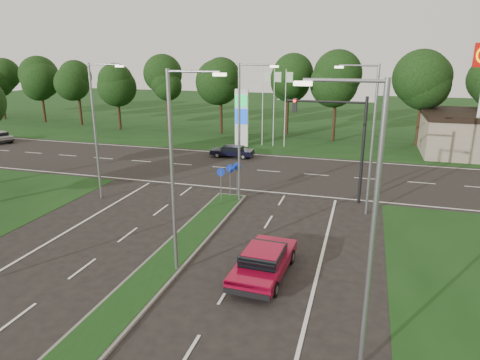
# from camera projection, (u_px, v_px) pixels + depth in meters

# --- Properties ---
(ground) EXTENTS (160.00, 160.00, 0.00)m
(ground) POSITION_uv_depth(u_px,v_px,m) (79.00, 353.00, 14.24)
(ground) COLOR black
(ground) RESTS_ON ground
(verge_far) EXTENTS (160.00, 50.00, 0.02)m
(verge_far) POSITION_uv_depth(u_px,v_px,m) (308.00, 118.00, 64.77)
(verge_far) COLOR #133311
(verge_far) RESTS_ON ground
(cross_road) EXTENTS (160.00, 12.00, 0.02)m
(cross_road) POSITION_uv_depth(u_px,v_px,m) (257.00, 170.00, 36.29)
(cross_road) COLOR black
(cross_road) RESTS_ON ground
(median_kerb) EXTENTS (2.00, 26.00, 0.12)m
(median_kerb) POSITION_uv_depth(u_px,v_px,m) (139.00, 290.00, 17.90)
(median_kerb) COLOR slate
(median_kerb) RESTS_ON ground
(streetlight_median_near) EXTENTS (2.53, 0.22, 9.00)m
(streetlight_median_near) POSITION_uv_depth(u_px,v_px,m) (176.00, 164.00, 18.03)
(streetlight_median_near) COLOR gray
(streetlight_median_near) RESTS_ON ground
(streetlight_median_far) EXTENTS (2.53, 0.22, 9.00)m
(streetlight_median_far) POSITION_uv_depth(u_px,v_px,m) (242.00, 127.00, 27.21)
(streetlight_median_far) COLOR gray
(streetlight_median_far) RESTS_ON ground
(streetlight_left_far) EXTENTS (2.53, 0.22, 9.00)m
(streetlight_left_far) POSITION_uv_depth(u_px,v_px,m) (97.00, 125.00, 27.90)
(streetlight_left_far) COLOR gray
(streetlight_left_far) RESTS_ON ground
(streetlight_right_far) EXTENTS (2.53, 0.22, 9.00)m
(streetlight_right_far) POSITION_uv_depth(u_px,v_px,m) (370.00, 133.00, 25.09)
(streetlight_right_far) COLOR gray
(streetlight_right_far) RESTS_ON ground
(streetlight_right_near) EXTENTS (2.53, 0.22, 9.00)m
(streetlight_right_near) POSITION_uv_depth(u_px,v_px,m) (367.00, 218.00, 12.23)
(streetlight_right_near) COLOR gray
(streetlight_right_near) RESTS_ON ground
(traffic_signal) EXTENTS (5.10, 0.42, 7.00)m
(traffic_signal) POSITION_uv_depth(u_px,v_px,m) (343.00, 133.00, 27.49)
(traffic_signal) COLOR black
(traffic_signal) RESTS_ON ground
(median_signs) EXTENTS (1.16, 1.76, 2.38)m
(median_signs) POSITION_uv_depth(u_px,v_px,m) (230.00, 174.00, 28.82)
(median_signs) COLOR gray
(median_signs) RESTS_ON ground
(gas_pylon) EXTENTS (5.80, 1.26, 8.00)m
(gas_pylon) POSITION_uv_depth(u_px,v_px,m) (244.00, 116.00, 44.71)
(gas_pylon) COLOR silver
(gas_pylon) RESTS_ON ground
(treeline_far) EXTENTS (6.00, 6.00, 9.90)m
(treeline_far) POSITION_uv_depth(u_px,v_px,m) (293.00, 78.00, 48.94)
(treeline_far) COLOR black
(treeline_far) RESTS_ON ground
(red_sedan) EXTENTS (2.22, 4.92, 1.33)m
(red_sedan) POSITION_uv_depth(u_px,v_px,m) (264.00, 261.00, 18.97)
(red_sedan) COLOR maroon
(red_sedan) RESTS_ON ground
(navy_sedan) EXTENTS (4.00, 1.73, 1.09)m
(navy_sedan) POSITION_uv_depth(u_px,v_px,m) (232.00, 151.00, 40.69)
(navy_sedan) COLOR black
(navy_sedan) RESTS_ON ground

